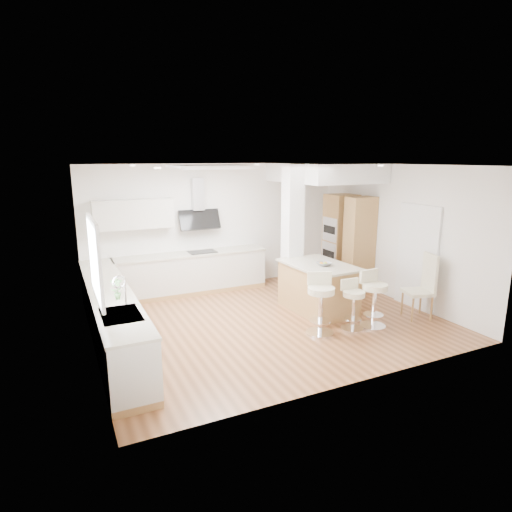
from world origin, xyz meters
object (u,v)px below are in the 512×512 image
peninsula (318,287)px  bar_stool_a (321,300)px  bar_stool_b (353,302)px  dining_chair (424,284)px  bar_stool_c (374,296)px

peninsula → bar_stool_a: bar_stool_a is taller
bar_stool_a → bar_stool_b: 0.63m
bar_stool_b → dining_chair: bearing=-1.3°
bar_stool_a → bar_stool_c: 1.02m
peninsula → bar_stool_a: (-0.60, -0.97, 0.12)m
peninsula → bar_stool_b: size_ratio=1.80×
bar_stool_a → bar_stool_b: size_ratio=1.19×
bar_stool_b → bar_stool_a: bearing=174.8°
bar_stool_b → dining_chair: dining_chair is taller
bar_stool_b → dining_chair: (1.53, -0.10, 0.15)m
bar_stool_a → bar_stool_b: (0.61, -0.08, -0.09)m
bar_stool_a → dining_chair: bearing=17.5°
peninsula → bar_stool_b: (0.02, -1.05, 0.02)m
peninsula → bar_stool_b: bearing=-91.7°
peninsula → dining_chair: 1.94m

